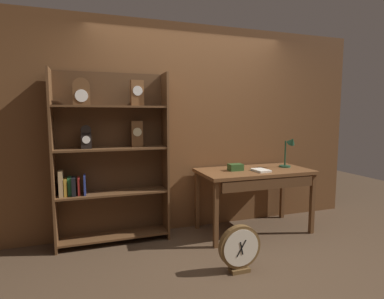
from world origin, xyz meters
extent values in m
plane|color=#4C3826|center=(0.00, 0.00, 0.00)|extent=(10.00, 10.00, 0.00)
cube|color=brown|center=(0.00, 1.29, 1.30)|extent=(4.80, 0.05, 2.60)
cube|color=brown|center=(-1.62, 1.08, 0.98)|extent=(0.02, 0.30, 1.95)
cube|color=brown|center=(-0.39, 1.08, 0.98)|extent=(0.03, 0.30, 1.95)
cube|color=#4B2F1A|center=(-1.00, 1.22, 0.98)|extent=(1.25, 0.01, 1.95)
cube|color=brown|center=(-1.00, 1.08, 0.08)|extent=(1.20, 0.29, 0.02)
cube|color=brown|center=(-1.00, 1.08, 0.59)|extent=(1.20, 0.29, 0.02)
cube|color=brown|center=(-1.00, 1.08, 1.09)|extent=(1.20, 0.29, 0.02)
cube|color=brown|center=(-1.00, 1.08, 1.56)|extent=(1.20, 0.29, 0.02)
cube|color=brown|center=(-1.30, 1.09, 1.66)|extent=(0.18, 0.10, 0.17)
cylinder|color=brown|center=(-1.30, 1.09, 1.77)|extent=(0.18, 0.10, 0.18)
cylinder|color=white|center=(-1.30, 1.03, 1.67)|extent=(0.13, 0.01, 0.13)
cube|color=black|center=(-1.27, 1.08, 1.19)|extent=(0.11, 0.09, 0.17)
cylinder|color=black|center=(-1.27, 1.08, 1.31)|extent=(0.11, 0.09, 0.11)
cylinder|color=white|center=(-1.27, 1.03, 1.21)|extent=(0.08, 0.01, 0.08)
cube|color=brown|center=(-0.71, 1.06, 1.72)|extent=(0.14, 0.10, 0.28)
cylinder|color=silver|center=(-0.71, 1.01, 1.74)|extent=(0.11, 0.01, 0.11)
cube|color=brown|center=(-0.72, 1.09, 1.25)|extent=(0.13, 0.07, 0.30)
cylinder|color=#C6B78C|center=(-0.72, 1.05, 1.28)|extent=(0.10, 0.01, 0.10)
cube|color=tan|center=(-1.55, 1.06, 0.74)|extent=(0.04, 0.13, 0.28)
cube|color=#B78C2D|center=(-1.50, 1.07, 0.69)|extent=(0.03, 0.13, 0.19)
cube|color=#236638|center=(-1.46, 1.09, 0.70)|extent=(0.04, 0.13, 0.20)
cube|color=black|center=(-1.42, 1.06, 0.70)|extent=(0.04, 0.15, 0.20)
cube|color=maroon|center=(-1.37, 1.07, 0.70)|extent=(0.02, 0.13, 0.20)
cube|color=navy|center=(-1.31, 1.06, 0.71)|extent=(0.02, 0.15, 0.22)
cube|color=brown|center=(0.70, 0.87, 0.77)|extent=(1.40, 0.71, 0.04)
cube|color=brown|center=(0.05, 0.57, 0.38)|extent=(0.05, 0.05, 0.75)
cube|color=brown|center=(1.35, 0.57, 0.38)|extent=(0.05, 0.05, 0.75)
cube|color=brown|center=(0.05, 1.18, 0.38)|extent=(0.05, 0.05, 0.75)
cube|color=brown|center=(1.35, 1.18, 0.38)|extent=(0.05, 0.05, 0.75)
cube|color=#55351C|center=(0.70, 0.54, 0.68)|extent=(1.19, 0.03, 0.12)
cylinder|color=#1E472D|center=(1.18, 0.92, 0.80)|extent=(0.15, 0.15, 0.02)
cylinder|color=#1E472D|center=(1.18, 0.92, 0.97)|extent=(0.02, 0.02, 0.33)
cone|color=#1E472D|center=(1.24, 0.87, 1.14)|extent=(0.11, 0.13, 0.13)
cube|color=#2D5123|center=(0.45, 0.90, 0.83)|extent=(0.17, 0.12, 0.08)
cube|color=silver|center=(0.72, 0.75, 0.80)|extent=(0.17, 0.23, 0.02)
cube|color=brown|center=(0.05, 0.01, 0.02)|extent=(0.18, 0.11, 0.04)
cylinder|color=brown|center=(0.05, 0.01, 0.25)|extent=(0.41, 0.06, 0.41)
cylinder|color=silver|center=(0.05, -0.03, 0.25)|extent=(0.35, 0.01, 0.35)
cube|color=black|center=(0.05, -0.03, 0.25)|extent=(0.04, 0.01, 0.12)
cube|color=black|center=(0.05, -0.03, 0.25)|extent=(0.09, 0.01, 0.15)
camera|label=1|loc=(-1.24, -2.42, 1.47)|focal=28.42mm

